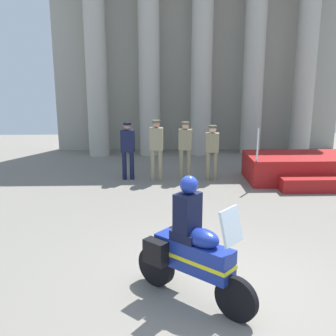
{
  "coord_description": "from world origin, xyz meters",
  "views": [
    {
      "loc": [
        -1.0,
        -5.69,
        3.45
      ],
      "look_at": [
        -0.7,
        2.96,
        1.19
      ],
      "focal_mm": 44.58,
      "sensor_mm": 36.0,
      "label": 1
    }
  ],
  "objects_px": {
    "officer_in_row_0": "(128,146)",
    "officer_in_row_1": "(156,145)",
    "reviewing_stand": "(299,169)",
    "officer_in_row_2": "(185,146)",
    "officer_in_row_3": "(212,148)",
    "motorcycle_with_rider": "(190,250)"
  },
  "relations": [
    {
      "from": "officer_in_row_0",
      "to": "motorcycle_with_rider",
      "type": "bearing_deg",
      "value": 108.98
    },
    {
      "from": "reviewing_stand",
      "to": "officer_in_row_2",
      "type": "xyz_separation_m",
      "value": [
        -3.31,
        0.31,
        0.65
      ]
    },
    {
      "from": "reviewing_stand",
      "to": "officer_in_row_2",
      "type": "bearing_deg",
      "value": 174.72
    },
    {
      "from": "officer_in_row_0",
      "to": "officer_in_row_3",
      "type": "xyz_separation_m",
      "value": [
        2.45,
        -0.16,
        -0.04
      ]
    },
    {
      "from": "officer_in_row_3",
      "to": "motorcycle_with_rider",
      "type": "xyz_separation_m",
      "value": [
        -1.18,
        -6.28,
        -0.16
      ]
    },
    {
      "from": "motorcycle_with_rider",
      "to": "officer_in_row_1",
      "type": "bearing_deg",
      "value": 136.27
    },
    {
      "from": "reviewing_stand",
      "to": "officer_in_row_3",
      "type": "relative_size",
      "value": 1.85
    },
    {
      "from": "officer_in_row_2",
      "to": "motorcycle_with_rider",
      "type": "distance_m",
      "value": 6.41
    },
    {
      "from": "reviewing_stand",
      "to": "motorcycle_with_rider",
      "type": "height_order",
      "value": "motorcycle_with_rider"
    },
    {
      "from": "officer_in_row_0",
      "to": "officer_in_row_1",
      "type": "xyz_separation_m",
      "value": [
        0.84,
        -0.15,
        0.06
      ]
    },
    {
      "from": "officer_in_row_1",
      "to": "officer_in_row_3",
      "type": "xyz_separation_m",
      "value": [
        1.62,
        -0.01,
        -0.1
      ]
    },
    {
      "from": "officer_in_row_2",
      "to": "officer_in_row_3",
      "type": "height_order",
      "value": "officer_in_row_2"
    },
    {
      "from": "officer_in_row_2",
      "to": "officer_in_row_3",
      "type": "bearing_deg",
      "value": 179.71
    },
    {
      "from": "reviewing_stand",
      "to": "officer_in_row_0",
      "type": "height_order",
      "value": "officer_in_row_0"
    },
    {
      "from": "reviewing_stand",
      "to": "officer_in_row_0",
      "type": "xyz_separation_m",
      "value": [
        -4.99,
        0.36,
        0.63
      ]
    },
    {
      "from": "officer_in_row_1",
      "to": "officer_in_row_2",
      "type": "distance_m",
      "value": 0.85
    },
    {
      "from": "reviewing_stand",
      "to": "officer_in_row_2",
      "type": "relative_size",
      "value": 1.76
    },
    {
      "from": "reviewing_stand",
      "to": "officer_in_row_2",
      "type": "height_order",
      "value": "officer_in_row_2"
    },
    {
      "from": "reviewing_stand",
      "to": "officer_in_row_1",
      "type": "xyz_separation_m",
      "value": [
        -4.15,
        0.21,
        0.69
      ]
    },
    {
      "from": "officer_in_row_3",
      "to": "motorcycle_with_rider",
      "type": "distance_m",
      "value": 6.39
    },
    {
      "from": "officer_in_row_2",
      "to": "officer_in_row_0",
      "type": "bearing_deg",
      "value": 6.11
    },
    {
      "from": "officer_in_row_2",
      "to": "officer_in_row_3",
      "type": "distance_m",
      "value": 0.79
    }
  ]
}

